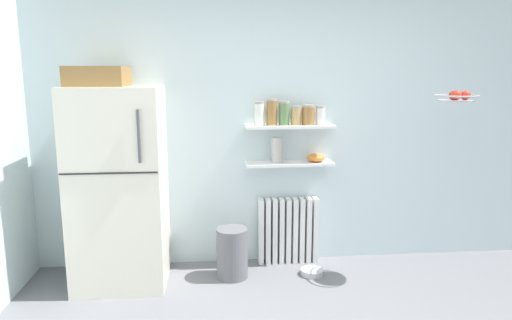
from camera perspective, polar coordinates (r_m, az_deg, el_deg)
back_wall at (r=4.27m, az=2.62°, el=4.48°), size 7.04×0.10×2.60m
refrigerator at (r=3.99m, az=-16.68°, el=-2.74°), size 0.74×0.71×1.82m
radiator at (r=4.38m, az=3.99°, el=-8.72°), size 0.56×0.12×0.62m
wall_shelf_lower at (r=4.18m, az=4.17°, el=-0.44°), size 0.80×0.22×0.02m
wall_shelf_upper at (r=4.12m, az=4.23°, el=4.18°), size 0.80×0.22×0.02m
storage_jar_0 at (r=4.08m, az=0.44°, el=5.77°), size 0.09×0.09×0.21m
storage_jar_1 at (r=4.09m, az=1.97°, el=5.94°), size 0.09×0.09×0.23m
storage_jar_2 at (r=4.10m, az=3.50°, el=5.81°), size 0.09×0.09×0.21m
storage_jar_3 at (r=4.12m, az=5.00°, el=5.51°), size 0.09×0.09×0.17m
storage_jar_4 at (r=4.15m, az=6.50°, el=5.56°), size 0.11×0.11×0.18m
storage_jar_5 at (r=4.17m, az=7.98°, el=5.49°), size 0.08×0.08×0.17m
vase at (r=4.14m, az=2.62°, el=1.26°), size 0.10×0.10×0.23m
shelf_bowl at (r=4.21m, az=7.43°, el=0.29°), size 0.17×0.17×0.08m
trash_bin at (r=4.09m, az=-2.97°, el=-11.44°), size 0.27×0.27×0.44m
pet_food_bowl at (r=4.23m, az=6.96°, el=-13.60°), size 0.20×0.20×0.05m
hanging_fruit_basket at (r=4.11m, az=23.66°, el=7.22°), size 0.35×0.35×0.09m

